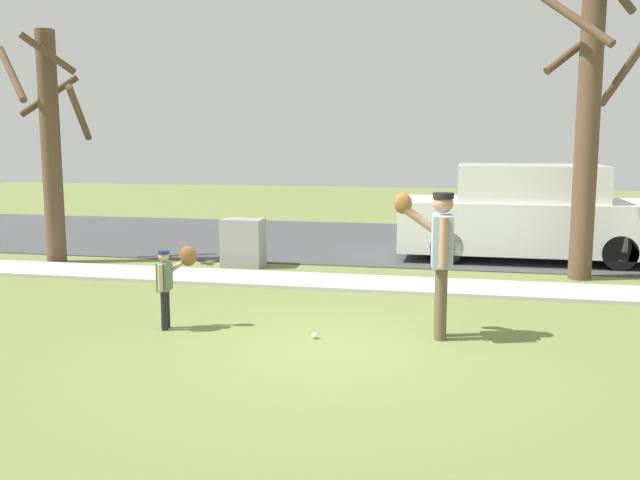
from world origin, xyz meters
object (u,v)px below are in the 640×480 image
(person_child, at_px, (171,275))
(baseball, at_px, (315,336))
(street_tree_near, at_px, (588,112))
(utility_cabinet, at_px, (243,243))
(parked_van_white, at_px, (528,215))
(street_tree_far, at_px, (50,140))
(person_adult, at_px, (438,248))

(person_child, xyz_separation_m, baseball, (1.87, -0.07, -0.65))
(baseball, height_order, street_tree_near, street_tree_near)
(utility_cabinet, height_order, parked_van_white, parked_van_white)
(street_tree_far, bearing_deg, baseball, -33.76)
(person_adult, height_order, utility_cabinet, person_adult)
(baseball, distance_m, utility_cabinet, 5.03)
(utility_cabinet, height_order, street_tree_near, street_tree_near)
(utility_cabinet, distance_m, street_tree_near, 6.51)
(utility_cabinet, xyz_separation_m, parked_van_white, (5.31, 1.84, 0.45))
(person_adult, bearing_deg, utility_cabinet, -52.43)
(person_adult, xyz_separation_m, street_tree_far, (-7.52, 3.70, 1.28))
(baseball, relative_size, parked_van_white, 0.01)
(person_adult, distance_m, street_tree_near, 5.02)
(person_child, relative_size, street_tree_far, 0.24)
(person_child, distance_m, parked_van_white, 7.85)
(person_child, height_order, utility_cabinet, person_child)
(baseball, relative_size, utility_cabinet, 0.08)
(street_tree_far, bearing_deg, person_child, -43.50)
(baseball, bearing_deg, person_child, 178.00)
(street_tree_far, xyz_separation_m, parked_van_white, (9.03, 2.19, -1.47))
(street_tree_near, bearing_deg, parked_van_white, 112.90)
(utility_cabinet, bearing_deg, street_tree_far, -174.58)
(person_child, bearing_deg, street_tree_near, 33.03)
(person_adult, xyz_separation_m, parked_van_white, (1.51, 5.90, -0.20))
(street_tree_near, distance_m, street_tree_far, 9.80)
(baseball, relative_size, street_tree_far, 0.02)
(person_child, distance_m, utility_cabinet, 4.39)
(person_adult, distance_m, utility_cabinet, 5.60)
(person_child, distance_m, street_tree_far, 6.05)
(person_adult, distance_m, baseball, 1.82)
(street_tree_near, distance_m, parked_van_white, 2.72)
(baseball, relative_size, street_tree_near, 0.01)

